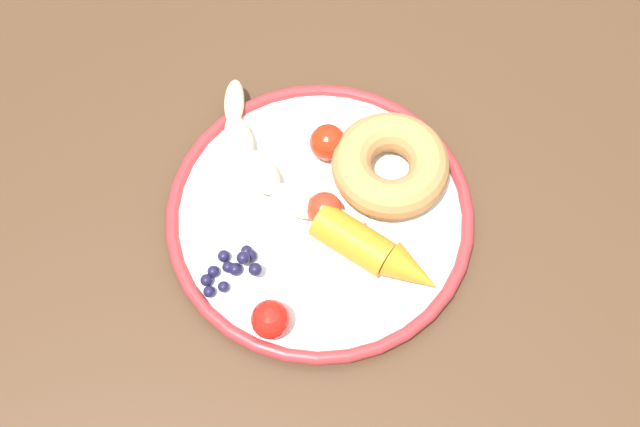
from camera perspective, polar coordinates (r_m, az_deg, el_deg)
ground_plane at (r=1.41m, az=0.07°, el=-12.14°), size 6.00×6.00×0.00m
dining_table at (r=0.81m, az=0.12°, el=-1.75°), size 1.07×0.93×0.71m
plate at (r=0.72m, az=0.00°, el=-0.10°), size 0.28×0.28×0.02m
banana at (r=0.73m, az=-3.75°, el=3.37°), size 0.21×0.08×0.03m
carrot_orange at (r=0.69m, az=4.06°, el=-2.94°), size 0.12×0.06×0.03m
donut at (r=0.73m, az=5.12°, el=3.50°), size 0.11×0.11×0.04m
blueberry_pile at (r=0.70m, az=-6.35°, el=-3.99°), size 0.04×0.06×0.02m
tomato_near at (r=0.74m, az=0.58°, el=5.18°), size 0.03×0.03×0.03m
tomato_mid at (r=0.67m, az=-3.60°, el=-7.66°), size 0.03×0.03×0.03m
tomato_far at (r=0.71m, az=0.31°, el=0.30°), size 0.03×0.03×0.03m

